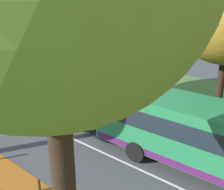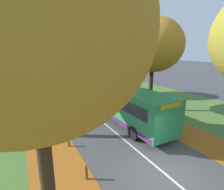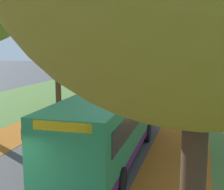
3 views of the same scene
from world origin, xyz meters
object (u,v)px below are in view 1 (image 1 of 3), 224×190
(tree_right_mid, at_px, (111,26))
(bus, at_px, (212,137))
(car_blue_following, at_px, (8,86))
(bollard_fifth, at_px, (39,185))
(car_white_lead, at_px, (77,107))

(tree_right_mid, xyz_separation_m, bus, (-3.58, -8.24, -3.62))
(bus, relative_size, car_blue_following, 2.47)
(bollard_fifth, xyz_separation_m, car_blue_following, (5.02, 10.56, 0.52))
(bollard_fifth, distance_m, bus, 7.16)
(tree_right_mid, relative_size, car_white_lead, 1.76)
(tree_right_mid, height_order, bollard_fifth, tree_right_mid)
(bollard_fifth, bearing_deg, tree_right_mid, 22.29)
(bollard_fifth, relative_size, car_blue_following, 0.14)
(bollard_fifth, bearing_deg, car_white_lead, 32.85)
(bus, distance_m, car_blue_following, 15.18)
(bollard_fifth, relative_size, bus, 0.06)
(tree_right_mid, distance_m, bus, 9.69)
(car_blue_following, bearing_deg, bollard_fifth, -115.42)
(bollard_fifth, distance_m, car_white_lead, 6.43)
(tree_right_mid, bearing_deg, car_blue_following, 119.22)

